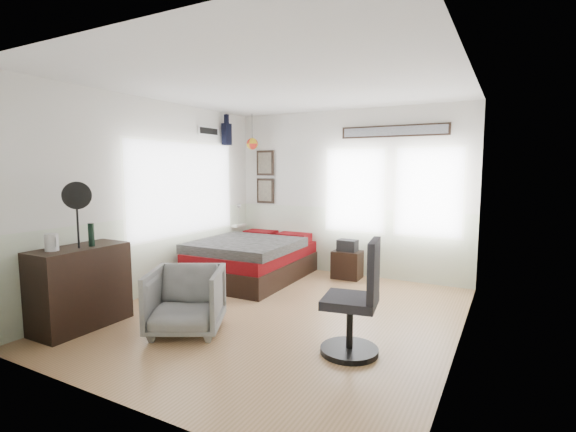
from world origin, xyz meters
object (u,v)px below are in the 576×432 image
nightstand (347,264)px  task_chair (357,308)px  dresser (80,287)px  armchair (186,300)px  bed (253,259)px

nightstand → task_chair: size_ratio=0.40×
dresser → armchair: size_ratio=1.30×
dresser → task_chair: task_chair is taller
bed → nightstand: 1.52m
armchair → bed: bearing=76.7°
nightstand → bed: bearing=-152.1°
bed → armchair: (0.58, -2.19, 0.04)m
task_chair → nightstand: bearing=102.6°
bed → armchair: size_ratio=2.67×
dresser → task_chair: (2.91, 0.79, -0.00)m
nightstand → task_chair: 2.79m
bed → nightstand: bearing=27.8°
task_chair → dresser: bearing=-174.4°
bed → armchair: armchair is taller
bed → nightstand: size_ratio=4.63×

